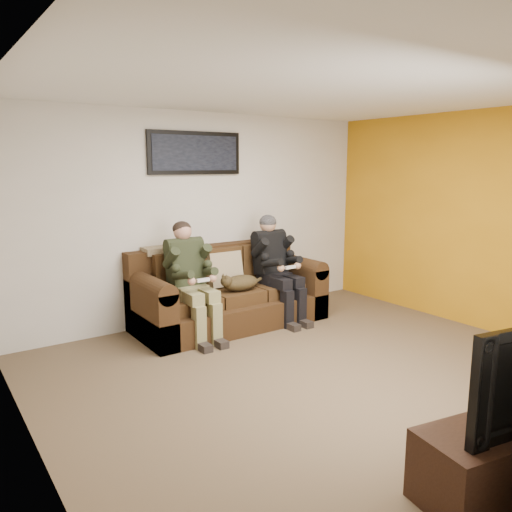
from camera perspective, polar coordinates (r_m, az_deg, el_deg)
floor at (r=4.92m, az=7.47°, el=-13.16°), size 5.00×5.00×0.00m
ceiling at (r=4.56m, az=8.27°, el=18.39°), size 5.00×5.00×0.00m
wall_back at (r=6.39m, az=-5.95°, el=4.42°), size 5.00×0.00×5.00m
wall_left at (r=3.43m, az=-24.70°, el=-1.62°), size 0.00×4.50×4.50m
wall_right at (r=6.51m, az=24.35°, el=3.66°), size 0.00×4.50×4.50m
accent_wall_right at (r=6.50m, az=24.30°, el=3.66°), size 0.00×4.50×4.50m
sofa at (r=6.24m, az=-3.33°, el=-4.46°), size 2.34×1.01×0.96m
throw_pillow at (r=6.20m, az=-3.57°, el=-1.52°), size 0.45×0.21×0.44m
throw_blanket at (r=6.04m, az=-10.60°, el=0.68°), size 0.48×0.23×0.09m
person_left at (r=5.69m, az=-7.53°, el=-1.94°), size 0.51×0.87×1.32m
person_right at (r=6.32m, az=2.24°, el=-0.59°), size 0.51×0.86×1.33m
cat at (r=5.98m, az=-1.91°, el=-3.06°), size 0.66×0.26×0.24m
framed_poster at (r=6.27m, az=-6.96°, el=11.61°), size 1.25×0.05×0.52m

